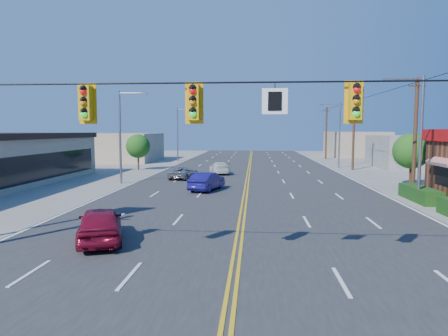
# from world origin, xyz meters

# --- Properties ---
(ground) EXTENTS (160.00, 160.00, 0.00)m
(ground) POSITION_xyz_m (0.00, 0.00, 0.00)
(ground) COLOR gray
(ground) RESTS_ON ground
(road) EXTENTS (20.00, 120.00, 0.06)m
(road) POSITION_xyz_m (0.00, 20.00, 0.03)
(road) COLOR #2D2D30
(road) RESTS_ON ground
(signal_span) EXTENTS (24.32, 0.34, 9.00)m
(signal_span) POSITION_xyz_m (-0.12, 0.00, 4.89)
(signal_span) COLOR #47301E
(signal_span) RESTS_ON ground
(streetlight_se) EXTENTS (2.55, 0.25, 8.00)m
(streetlight_se) POSITION_xyz_m (10.79, 14.00, 4.51)
(streetlight_se) COLOR gray
(streetlight_se) RESTS_ON ground
(streetlight_ne) EXTENTS (2.55, 0.25, 8.00)m
(streetlight_ne) POSITION_xyz_m (10.79, 38.00, 4.51)
(streetlight_ne) COLOR gray
(streetlight_ne) RESTS_ON ground
(streetlight_sw) EXTENTS (2.55, 0.25, 8.00)m
(streetlight_sw) POSITION_xyz_m (-10.79, 22.00, 4.51)
(streetlight_sw) COLOR gray
(streetlight_sw) RESTS_ON ground
(streetlight_nw) EXTENTS (2.55, 0.25, 8.00)m
(streetlight_nw) POSITION_xyz_m (-10.79, 48.00, 4.51)
(streetlight_nw) COLOR gray
(streetlight_nw) RESTS_ON ground
(utility_pole_near) EXTENTS (0.28, 0.28, 8.40)m
(utility_pole_near) POSITION_xyz_m (12.20, 18.00, 4.20)
(utility_pole_near) COLOR #47301E
(utility_pole_near) RESTS_ON ground
(utility_pole_mid) EXTENTS (0.28, 0.28, 8.40)m
(utility_pole_mid) POSITION_xyz_m (12.20, 36.00, 4.20)
(utility_pole_mid) COLOR #47301E
(utility_pole_mid) RESTS_ON ground
(utility_pole_far) EXTENTS (0.28, 0.28, 8.40)m
(utility_pole_far) POSITION_xyz_m (12.20, 54.00, 4.20)
(utility_pole_far) COLOR #47301E
(utility_pole_far) RESTS_ON ground
(tree_kfc_rear) EXTENTS (2.94, 2.94, 4.41)m
(tree_kfc_rear) POSITION_xyz_m (13.50, 22.00, 2.93)
(tree_kfc_rear) COLOR #47301E
(tree_kfc_rear) RESTS_ON ground
(tree_west) EXTENTS (2.80, 2.80, 4.20)m
(tree_west) POSITION_xyz_m (-13.00, 34.00, 2.79)
(tree_west) COLOR #47301E
(tree_west) RESTS_ON ground
(bld_east_mid) EXTENTS (12.00, 10.00, 4.00)m
(bld_east_mid) POSITION_xyz_m (22.00, 40.00, 2.00)
(bld_east_mid) COLOR gray
(bld_east_mid) RESTS_ON ground
(bld_west_far) EXTENTS (11.00, 12.00, 4.20)m
(bld_west_far) POSITION_xyz_m (-20.00, 48.00, 2.10)
(bld_west_far) COLOR tan
(bld_west_far) RESTS_ON ground
(bld_east_far) EXTENTS (10.00, 10.00, 4.40)m
(bld_east_far) POSITION_xyz_m (19.00, 62.00, 2.20)
(bld_east_far) COLOR tan
(bld_east_far) RESTS_ON ground
(car_magenta) EXTENTS (3.06, 4.60, 1.46)m
(car_magenta) POSITION_xyz_m (-5.67, 3.75, 0.73)
(car_magenta) COLOR maroon
(car_magenta) RESTS_ON ground
(car_blue) EXTENTS (2.52, 4.46, 1.39)m
(car_blue) POSITION_xyz_m (-2.99, 18.21, 0.70)
(car_blue) COLOR navy
(car_blue) RESTS_ON ground
(car_white) EXTENTS (2.73, 4.57, 1.24)m
(car_white) POSITION_xyz_m (-3.05, 29.97, 0.62)
(car_white) COLOR silver
(car_white) RESTS_ON ground
(car_silver) EXTENTS (2.55, 4.32, 1.13)m
(car_silver) POSITION_xyz_m (-6.08, 25.32, 0.56)
(car_silver) COLOR gray
(car_silver) RESTS_ON ground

